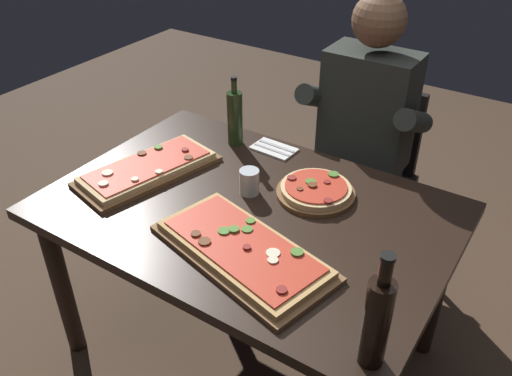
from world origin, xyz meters
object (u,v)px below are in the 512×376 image
at_px(dining_table, 248,228).
at_px(pizza_rectangular_front, 242,250).
at_px(pizza_rectangular_left, 148,169).
at_px(tumbler_near_camera, 249,183).
at_px(diner_chair, 366,169).
at_px(oil_bottle_amber, 377,320).
at_px(seated_diner, 361,132).
at_px(pizza_round_far, 316,190).
at_px(wine_bottle_dark, 235,117).

height_order(dining_table, pizza_rectangular_front, pizza_rectangular_front).
distance_m(dining_table, pizza_rectangular_left, 0.46).
xyz_separation_m(tumbler_near_camera, diner_chair, (0.15, 0.78, -0.30)).
height_order(oil_bottle_amber, seated_diner, seated_diner).
distance_m(pizza_rectangular_left, tumbler_near_camera, 0.42).
height_order(dining_table, pizza_round_far, pizza_round_far).
distance_m(wine_bottle_dark, oil_bottle_amber, 1.18).
distance_m(pizza_rectangular_left, seated_diner, 0.94).
distance_m(pizza_rectangular_left, pizza_round_far, 0.65).
distance_m(pizza_round_far, diner_chair, 0.72).
relative_size(pizza_rectangular_left, pizza_round_far, 2.05).
relative_size(wine_bottle_dark, tumbler_near_camera, 3.12).
height_order(pizza_rectangular_front, pizza_rectangular_left, same).
bearing_deg(pizza_rectangular_left, dining_table, 3.63).
distance_m(dining_table, diner_chair, 0.88).
relative_size(oil_bottle_amber, tumbler_near_camera, 3.62).
distance_m(dining_table, tumbler_near_camera, 0.16).
bearing_deg(tumbler_near_camera, pizza_rectangular_front, -59.81).
xyz_separation_m(pizza_rectangular_left, oil_bottle_amber, (1.07, -0.35, 0.12)).
bearing_deg(wine_bottle_dark, oil_bottle_amber, -38.39).
bearing_deg(wine_bottle_dark, pizza_round_far, -18.91).
bearing_deg(oil_bottle_amber, diner_chair, 112.67).
height_order(pizza_round_far, oil_bottle_amber, oil_bottle_amber).
height_order(pizza_rectangular_left, wine_bottle_dark, wine_bottle_dark).
relative_size(pizza_rectangular_front, pizza_rectangular_left, 1.11).
height_order(pizza_rectangular_left, seated_diner, seated_diner).
relative_size(pizza_round_far, oil_bottle_amber, 0.83).
bearing_deg(wine_bottle_dark, dining_table, -49.40).
height_order(pizza_round_far, tumbler_near_camera, tumbler_near_camera).
height_order(pizza_round_far, seated_diner, seated_diner).
bearing_deg(tumbler_near_camera, diner_chair, 79.13).
height_order(pizza_rectangular_left, oil_bottle_amber, oil_bottle_amber).
bearing_deg(tumbler_near_camera, pizza_rectangular_left, -165.67).
height_order(pizza_rectangular_front, wine_bottle_dark, wine_bottle_dark).
distance_m(pizza_round_far, seated_diner, 0.55).
bearing_deg(pizza_rectangular_front, wine_bottle_dark, 126.78).
relative_size(pizza_rectangular_front, seated_diner, 0.49).
distance_m(oil_bottle_amber, diner_chair, 1.39).
bearing_deg(seated_diner, oil_bottle_amber, -65.17).
height_order(wine_bottle_dark, diner_chair, wine_bottle_dark).
bearing_deg(seated_diner, wine_bottle_dark, -136.86).
height_order(pizza_round_far, wine_bottle_dark, wine_bottle_dark).
bearing_deg(pizza_round_far, oil_bottle_amber, -51.41).
distance_m(diner_chair, seated_diner, 0.28).
xyz_separation_m(dining_table, wine_bottle_dark, (-0.30, 0.35, 0.22)).
distance_m(pizza_rectangular_front, pizza_rectangular_left, 0.61).
bearing_deg(oil_bottle_amber, seated_diner, 114.83).
height_order(oil_bottle_amber, diner_chair, oil_bottle_amber).
height_order(pizza_rectangular_front, pizza_round_far, same).
bearing_deg(seated_diner, pizza_round_far, -83.77).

